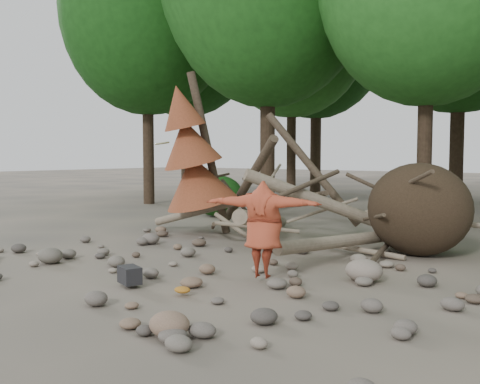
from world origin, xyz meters
The scene contains 13 objects.
ground centered at (0.00, 0.00, 0.00)m, with size 120.00×120.00×0.00m, color #514C44.
deadfall_pile centered at (2.02, 4.24, 0.95)m, with size 8.55×5.24×3.30m.
dead_conifer centered at (-3.12, 3.37, 2.11)m, with size 2.06×2.16×4.35m.
bush_left centered at (-5.50, 7.20, 0.72)m, with size 1.80×1.80×1.44m, color #195015.
bush_mid centered at (0.80, 7.80, 0.56)m, with size 1.40×1.40×1.12m, color #22651D.
frisbee_thrower centered at (1.38, 0.31, 0.90)m, with size 3.30×1.15×2.32m.
backpack centered at (-0.13, -1.31, 0.14)m, with size 0.42×0.28×0.28m, color black.
cloth_green centered at (-0.63, -0.93, 0.07)m, with size 0.37×0.31×0.14m, color #37712D.
cloth_orange centered at (0.95, -1.20, 0.05)m, with size 0.27×0.22×0.10m, color #A5661C.
boulder_front_left centered at (-2.84, -1.04, 0.16)m, with size 0.52×0.47×0.31m, color #635D52.
boulder_front_right centered at (2.10, -2.61, 0.15)m, with size 0.51×0.46×0.30m, color #836752.
boulder_mid_right centered at (2.72, 1.38, 0.19)m, with size 0.64×0.57×0.38m, color gray.
boulder_mid_left centered at (-2.98, 1.75, 0.13)m, with size 0.44×0.40×0.27m, color #696058.
Camera 1 is at (6.57, -6.96, 2.15)m, focal length 40.00 mm.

